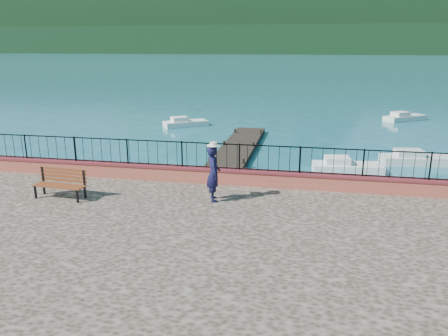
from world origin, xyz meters
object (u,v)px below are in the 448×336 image
at_px(boat_3, 186,121).
at_px(person, 213,173).
at_px(boat_2, 420,157).
at_px(boat_5, 405,116).
at_px(park_bench, 61,189).
at_px(boat_1, 347,164).

bearing_deg(boat_3, person, -106.00).
xyz_separation_m(boat_2, boat_5, (2.01, 14.67, 0.00)).
relative_size(person, boat_5, 0.49).
distance_m(park_bench, boat_3, 20.27).
bearing_deg(boat_2, park_bench, -148.76).
bearing_deg(boat_1, park_bench, -143.88).
distance_m(park_bench, boat_2, 18.47).
height_order(boat_1, boat_5, same).
bearing_deg(boat_3, boat_1, -77.60).
bearing_deg(person, boat_3, 0.11).
distance_m(boat_1, boat_5, 18.07).
distance_m(boat_1, boat_2, 4.64).
relative_size(park_bench, boat_1, 0.53).
xyz_separation_m(park_bench, boat_1, (10.23, 9.38, -1.10)).
xyz_separation_m(park_bench, boat_5, (16.23, 26.42, -1.10)).
bearing_deg(boat_2, boat_3, 143.23).
distance_m(person, boat_5, 27.98).
bearing_deg(boat_1, boat_5, 64.23).
height_order(person, boat_2, person).
relative_size(boat_1, boat_3, 1.02).
relative_size(park_bench, boat_3, 0.54).
xyz_separation_m(boat_3, boat_5, (17.60, 6.23, 0.00)).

